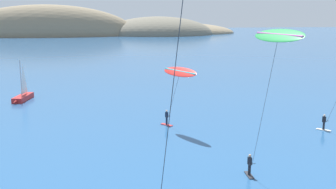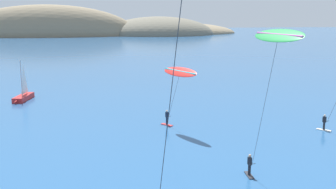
# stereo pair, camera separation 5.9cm
# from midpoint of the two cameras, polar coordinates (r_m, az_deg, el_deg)

# --- Properties ---
(headland_island) EXTENTS (145.49, 52.40, 30.69)m
(headland_island) POSITION_cam_midpoint_polar(r_m,az_deg,el_deg) (222.17, -8.98, 7.97)
(headland_island) COLOR #6B6656
(headland_island) RESTS_ON ground
(sailboat_near) EXTENTS (2.26, 5.97, 5.70)m
(sailboat_near) POSITION_cam_midpoint_polar(r_m,az_deg,el_deg) (62.22, -19.08, -0.19)
(sailboat_near) COLOR #B22323
(sailboat_near) RESTS_ON ground
(kitesurfer_green) EXTENTS (2.60, 6.02, 11.25)m
(kitesurfer_green) POSITION_cam_midpoint_polar(r_m,az_deg,el_deg) (28.93, 14.45, 6.20)
(kitesurfer_green) COLOR #2D2D33
(kitesurfer_green) RESTS_ON ground
(kitesurfer_black) EXTENTS (2.79, 6.18, 14.15)m
(kitesurfer_black) POSITION_cam_midpoint_polar(r_m,az_deg,el_deg) (12.57, 1.84, 12.20)
(kitesurfer_black) COLOR #2D2D33
(kitesurfer_black) RESTS_ON ground
(kitesurfer_red) EXTENTS (3.58, 5.42, 6.67)m
(kitesurfer_red) POSITION_cam_midpoint_polar(r_m,az_deg,el_deg) (43.47, 1.53, 2.54)
(kitesurfer_red) COLOR red
(kitesurfer_red) RESTS_ON ground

